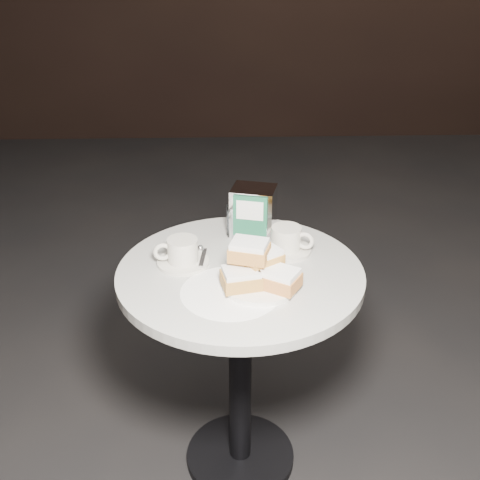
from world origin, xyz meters
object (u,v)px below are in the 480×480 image
water_glass_right (260,216)px  coffee_cup_right (287,241)px  coffee_cup_left (182,253)px  napkin_dispenser (253,211)px  water_glass_left (236,221)px  beignet_plate (258,271)px  cafe_table (240,327)px

water_glass_right → coffee_cup_right: bearing=-64.0°
coffee_cup_left → coffee_cup_right: same height
napkin_dispenser → water_glass_left: bearing=-157.0°
beignet_plate → napkin_dispenser: (0.00, 0.32, 0.03)m
cafe_table → water_glass_right: water_glass_right is taller
cafe_table → coffee_cup_right: 0.29m
water_glass_left → napkin_dispenser: napkin_dispenser is taller
water_glass_right → beignet_plate: bearing=-94.4°
coffee_cup_right → water_glass_right: size_ratio=1.89×
beignet_plate → water_glass_left: 0.32m
beignet_plate → coffee_cup_right: 0.22m
coffee_cup_left → coffee_cup_right: (0.31, 0.06, 0.00)m
water_glass_right → napkin_dispenser: bearing=-139.5°
coffee_cup_left → water_glass_left: water_glass_left is taller
cafe_table → napkin_dispenser: bearing=78.0°
coffee_cup_right → napkin_dispenser: size_ratio=1.28×
water_glass_left → beignet_plate: bearing=-80.6°
coffee_cup_right → coffee_cup_left: bearing=-146.4°
cafe_table → coffee_cup_right: coffee_cup_right is taller
beignet_plate → water_glass_right: beignet_plate is taller
coffee_cup_left → napkin_dispenser: bearing=31.9°
water_glass_left → water_glass_right: size_ratio=0.96×
cafe_table → water_glass_left: bearing=91.6°
cafe_table → coffee_cup_right: size_ratio=3.78×
coffee_cup_left → napkin_dispenser: 0.29m
napkin_dispenser → coffee_cup_right: bearing=-38.6°
beignet_plate → water_glass_left: (-0.05, 0.31, 0.00)m
water_glass_left → water_glass_right: bearing=20.1°
beignet_plate → coffee_cup_left: size_ratio=1.30×
coffee_cup_right → cafe_table: bearing=-121.4°
water_glass_left → napkin_dispenser: 0.06m
napkin_dispenser → beignet_plate: bearing=-76.3°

